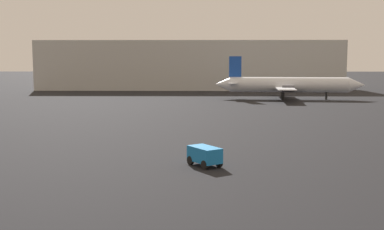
% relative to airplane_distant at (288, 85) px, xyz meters
% --- Properties ---
extents(airplane_distant, '(27.01, 19.47, 7.81)m').
position_rel_airplane_distant_xyz_m(airplane_distant, '(0.00, 0.00, 0.00)').
color(airplane_distant, silver).
rests_on(airplane_distant, ground_plane).
extents(baggage_cart, '(2.43, 2.71, 1.30)m').
position_rel_airplane_distant_xyz_m(baggage_cart, '(-15.66, -55.46, -1.91)').
color(baggage_cart, '#1972BF').
rests_on(baggage_cart, ground_plane).
extents(terminal_building, '(72.69, 18.68, 11.72)m').
position_rel_airplane_distant_xyz_m(terminal_building, '(-18.50, 33.12, 3.19)').
color(terminal_building, '#B7B7B2').
rests_on(terminal_building, ground_plane).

